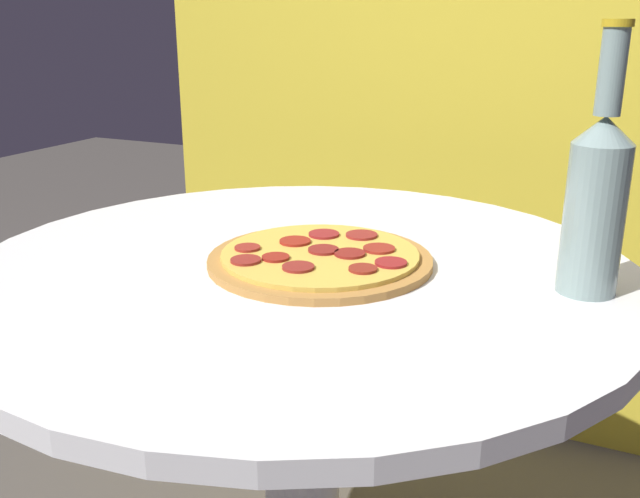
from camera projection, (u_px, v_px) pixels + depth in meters
The scene contains 4 objects.
table at pixel (301, 381), 0.98m from camera, with size 0.87×0.87×0.71m.
fence_panel at pixel (472, 117), 1.68m from camera, with size 1.64×0.04×1.57m.
pizza at pixel (320, 258), 0.92m from camera, with size 0.29×0.29×0.02m.
beer_bottle at pixel (596, 196), 0.79m from camera, with size 0.07×0.07×0.30m.
Camera 1 is at (0.39, -0.78, 1.01)m, focal length 40.00 mm.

